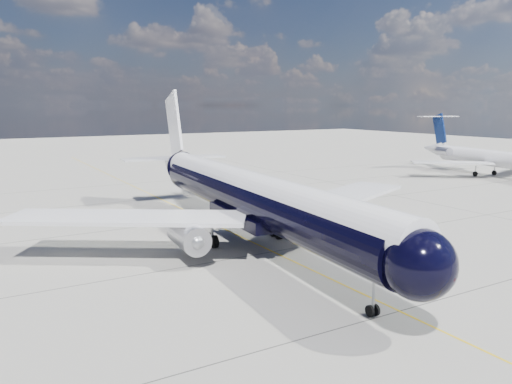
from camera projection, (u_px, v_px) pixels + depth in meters
ground at (186, 211)px, 61.21m from camera, size 320.00×320.00×0.00m
taxiway_centerline at (203, 219)px, 56.96m from camera, size 0.16×160.00×0.01m
main_airliner at (246, 194)px, 46.50m from camera, size 42.06×51.35×14.83m
regional_jet at (482, 156)px, 92.33m from camera, size 28.53×33.20×11.30m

